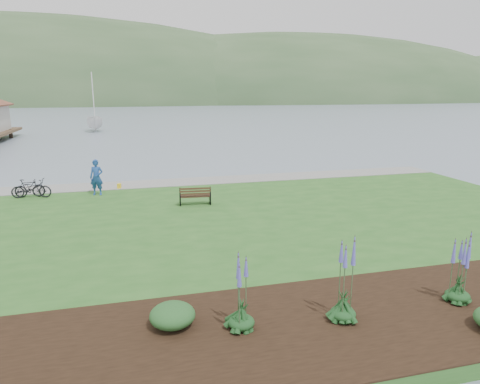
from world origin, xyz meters
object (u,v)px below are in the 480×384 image
object	(u,v)px
person	(96,174)
bicycle_a	(33,188)
park_bench	(195,196)
sailboat	(96,131)

from	to	relation	value
person	bicycle_a	world-z (taller)	person
person	park_bench	bearing A→B (deg)	-20.96
person	sailboat	bearing A→B (deg)	108.07
sailboat	park_bench	bearing A→B (deg)	-85.77
park_bench	person	bearing A→B (deg)	150.20
person	sailboat	size ratio (longest dim) A/B	0.08
park_bench	person	world-z (taller)	person
person	bicycle_a	size ratio (longest dim) A/B	1.19
person	bicycle_a	bearing A→B (deg)	-169.84
bicycle_a	park_bench	bearing A→B (deg)	-102.02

